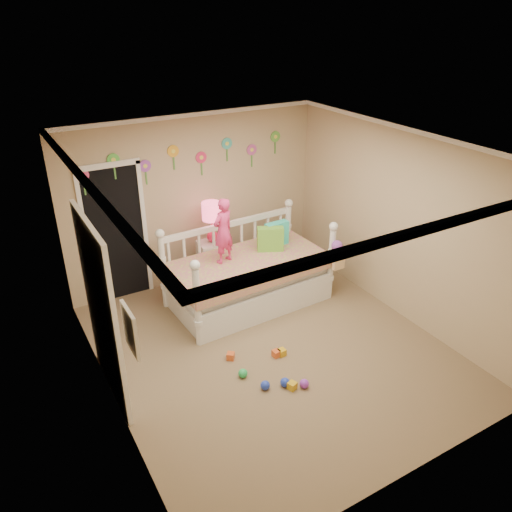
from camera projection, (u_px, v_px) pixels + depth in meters
floor at (273, 349)px, 6.41m from camera, size 4.00×4.50×0.01m
ceiling at (276, 149)px, 5.23m from camera, size 4.00×4.50×0.01m
back_wall at (196, 200)px, 7.56m from camera, size 4.00×0.01×2.60m
left_wall at (102, 306)px, 4.93m from camera, size 0.01×4.50×2.60m
right_wall at (401, 225)px, 6.72m from camera, size 0.01×4.50×2.60m
crown_molding at (276, 151)px, 5.25m from camera, size 4.00×4.50×0.06m
daybed at (248, 264)px, 7.16m from camera, size 2.33×1.32×1.24m
pillow_turquoise at (277, 234)px, 7.49m from camera, size 0.37×0.14×0.36m
pillow_lime at (270, 239)px, 7.33m from camera, size 0.41×0.29×0.36m
child at (223, 231)px, 6.88m from camera, size 0.40×0.33×0.94m
nightstand at (214, 263)px, 7.74m from camera, size 0.46×0.36×0.73m
table_lamp at (212, 216)px, 7.38m from camera, size 0.29×0.29×0.63m
closet_doorway at (116, 233)px, 7.11m from camera, size 0.90×0.04×2.07m
flower_decals at (188, 159)px, 7.22m from camera, size 3.40×0.02×0.50m
mirror_closet at (102, 311)px, 5.29m from camera, size 0.07×1.30×2.10m
wall_picture at (130, 330)px, 4.14m from camera, size 0.05×0.34×0.42m
hanging_bag at (337, 256)px, 7.09m from camera, size 0.20×0.16×0.36m
toy_scatter at (280, 374)px, 5.91m from camera, size 0.99×1.41×0.11m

